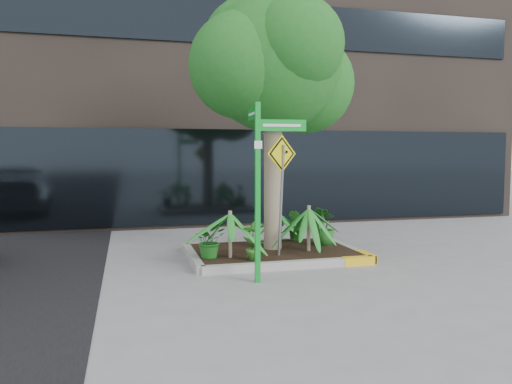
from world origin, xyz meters
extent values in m
plane|color=gray|center=(0.00, 0.00, 0.00)|extent=(80.00, 80.00, 0.00)
cube|color=#9E9E99|center=(0.20, 1.40, 0.07)|extent=(3.20, 0.15, 0.15)
cube|color=#9E9E99|center=(0.20, -0.80, 0.07)|extent=(3.20, 0.15, 0.15)
cube|color=#9E9E99|center=(-1.40, 0.30, 0.07)|extent=(0.15, 2.20, 0.15)
cube|color=#9E9E99|center=(1.80, 0.30, 0.07)|extent=(0.15, 2.20, 0.15)
cube|color=yellow|center=(1.50, -0.80, 0.07)|extent=(0.60, 0.17, 0.15)
cube|color=black|center=(0.20, 0.30, 0.12)|extent=(3.05, 2.05, 0.06)
cylinder|color=gray|center=(0.22, 0.41, 1.68)|extent=(0.36, 0.36, 3.35)
cylinder|color=gray|center=(0.33, 0.41, 2.91)|extent=(0.63, 0.18, 1.09)
sphere|color=#1B5F1E|center=(0.22, 0.41, 3.80)|extent=(2.68, 2.68, 2.68)
sphere|color=#1B5F1E|center=(1.00, 0.75, 3.47)|extent=(2.01, 2.01, 2.01)
sphere|color=#1B5F1E|center=(-0.45, 0.19, 3.69)|extent=(2.01, 2.01, 2.01)
sphere|color=#1B5F1E|center=(0.44, -0.26, 4.03)|extent=(1.79, 1.79, 1.79)
sphere|color=#1B5F1E|center=(-0.11, 0.97, 4.25)|extent=(1.90, 1.90, 1.90)
cylinder|color=gray|center=(0.83, 0.01, 0.59)|extent=(0.07, 0.07, 0.89)
cylinder|color=gray|center=(-0.78, -0.23, 0.58)|extent=(0.07, 0.07, 0.86)
cylinder|color=gray|center=(0.58, 1.20, 0.47)|extent=(0.07, 0.07, 0.64)
imported|color=#1B5F1C|center=(-1.15, -0.17, 0.48)|extent=(0.79, 0.79, 0.65)
imported|color=#1E5F1C|center=(1.36, 0.50, 0.54)|extent=(0.60, 0.60, 0.79)
imported|color=#2E6A21|center=(-0.44, -0.55, 0.51)|extent=(0.44, 0.44, 0.73)
imported|color=#22681E|center=(0.95, 1.12, 0.49)|extent=(0.42, 0.42, 0.67)
cube|color=#0E9B29|center=(-0.60, -1.50, 1.42)|extent=(0.09, 0.09, 2.85)
cube|color=#0E9B29|center=(-0.21, -1.52, 2.49)|extent=(0.79, 0.08, 0.18)
cube|color=#0E9B29|center=(-0.58, -1.11, 2.69)|extent=(0.08, 0.79, 0.18)
cube|color=white|center=(-0.21, -1.54, 2.49)|extent=(0.61, 0.04, 0.04)
cube|color=white|center=(-0.59, -1.11, 2.69)|extent=(0.04, 0.61, 0.04)
cube|color=white|center=(-0.60, -1.55, 2.19)|extent=(0.12, 0.01, 0.12)
cylinder|color=slate|center=(0.16, -0.32, 1.18)|extent=(0.11, 0.17, 2.06)
cube|color=yellow|center=(0.16, -0.34, 2.04)|extent=(0.63, 0.31, 0.69)
cube|color=black|center=(0.16, -0.35, 2.04)|extent=(0.56, 0.26, 0.61)
cube|color=yellow|center=(0.16, -0.36, 2.04)|extent=(0.47, 0.22, 0.52)
cube|color=black|center=(0.15, -0.36, 2.03)|extent=(0.15, 0.07, 0.09)
camera|label=1|loc=(-2.60, -9.05, 2.07)|focal=35.00mm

